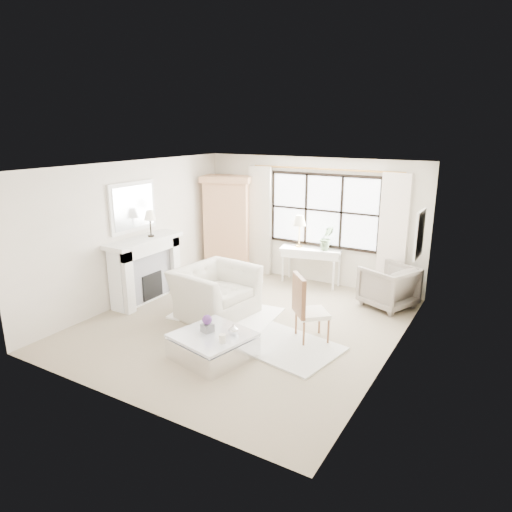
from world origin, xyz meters
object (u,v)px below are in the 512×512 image
Objects in this scene: club_armchair at (215,292)px; armoire at (228,224)px; coffee_table at (213,346)px; console_table at (311,266)px.

armoire is at bearing 36.73° from club_armchair.
armoire is 1.88× the size of coffee_table.
club_armchair is at bearing -80.60° from armoire.
club_armchair is 1.13× the size of coffee_table.
club_armchair reaches higher than console_table.
coffee_table is (0.11, -3.78, -0.22)m from console_table.
coffee_table is at bearing -101.36° from console_table.
console_table is (2.06, 0.11, -0.74)m from armoire.
armoire reaches higher than coffee_table.
club_armchair is at bearing -121.11° from console_table.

